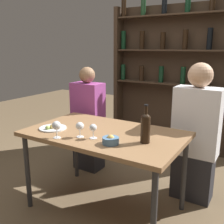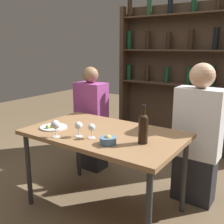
% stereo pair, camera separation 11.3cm
% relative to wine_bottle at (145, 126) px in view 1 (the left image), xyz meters
% --- Properties ---
extents(ground_plane, '(10.00, 10.00, 0.00)m').
position_rel_wine_bottle_xyz_m(ground_plane, '(-0.40, 0.05, -0.86)').
color(ground_plane, brown).
extents(dining_table, '(1.34, 0.81, 0.73)m').
position_rel_wine_bottle_xyz_m(dining_table, '(-0.40, 0.05, -0.19)').
color(dining_table, olive).
rests_on(dining_table, ground_plane).
extents(wine_rack_wall, '(1.73, 0.21, 2.11)m').
position_rel_wine_bottle_xyz_m(wine_rack_wall, '(-0.40, 1.77, 0.25)').
color(wine_rack_wall, '#38281C').
rests_on(wine_rack_wall, ground_plane).
extents(wine_bottle, '(0.07, 0.07, 0.30)m').
position_rel_wine_bottle_xyz_m(wine_bottle, '(0.00, 0.00, 0.00)').
color(wine_bottle, black).
rests_on(wine_bottle, dining_table).
extents(wine_glass_0, '(0.06, 0.06, 0.12)m').
position_rel_wine_bottle_xyz_m(wine_glass_0, '(-0.39, -0.13, -0.04)').
color(wine_glass_0, silver).
rests_on(wine_glass_0, dining_table).
extents(wine_glass_1, '(0.07, 0.07, 0.14)m').
position_rel_wine_bottle_xyz_m(wine_glass_1, '(-0.64, -0.27, -0.03)').
color(wine_glass_1, silver).
rests_on(wine_glass_1, dining_table).
extents(wine_glass_2, '(0.06, 0.06, 0.12)m').
position_rel_wine_bottle_xyz_m(wine_glass_2, '(-0.50, -0.16, -0.04)').
color(wine_glass_2, silver).
rests_on(wine_glass_2, dining_table).
extents(food_plate_0, '(0.24, 0.24, 0.05)m').
position_rel_wine_bottle_xyz_m(food_plate_0, '(-0.84, -0.11, -0.12)').
color(food_plate_0, silver).
rests_on(food_plate_0, dining_table).
extents(snack_bowl, '(0.13, 0.13, 0.07)m').
position_rel_wine_bottle_xyz_m(snack_bowl, '(-0.21, -0.16, -0.10)').
color(snack_bowl, '#4C7299').
rests_on(snack_bowl, dining_table).
extents(seated_person_left, '(0.35, 0.22, 1.22)m').
position_rel_wine_bottle_xyz_m(seated_person_left, '(-1.02, 0.65, -0.28)').
color(seated_person_left, '#26262B').
rests_on(seated_person_left, ground_plane).
extents(seated_person_right, '(0.41, 0.22, 1.30)m').
position_rel_wine_bottle_xyz_m(seated_person_right, '(0.22, 0.65, -0.24)').
color(seated_person_right, '#26262B').
rests_on(seated_person_right, ground_plane).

